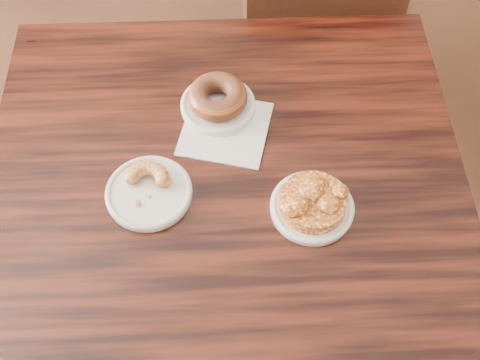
# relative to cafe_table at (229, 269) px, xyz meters

# --- Properties ---
(floor) EXTENTS (5.00, 5.00, 0.00)m
(floor) POSITION_rel_cafe_table_xyz_m (0.09, 0.15, -0.38)
(floor) COLOR black
(floor) RESTS_ON ground
(cafe_table) EXTENTS (1.09, 1.09, 0.75)m
(cafe_table) POSITION_rel_cafe_table_xyz_m (0.00, 0.00, 0.00)
(cafe_table) COLOR black
(cafe_table) RESTS_ON floor
(chair_far) EXTENTS (0.51, 0.51, 0.90)m
(chair_far) POSITION_rel_cafe_table_xyz_m (0.15, 0.80, 0.08)
(chair_far) COLOR black
(chair_far) RESTS_ON floor
(napkin) EXTENTS (0.19, 0.19, 0.00)m
(napkin) POSITION_rel_cafe_table_xyz_m (-0.02, 0.15, 0.38)
(napkin) COLOR silver
(napkin) RESTS_ON cafe_table
(plate_donut) EXTENTS (0.16, 0.16, 0.01)m
(plate_donut) POSITION_rel_cafe_table_xyz_m (-0.04, 0.20, 0.39)
(plate_donut) COLOR white
(plate_donut) RESTS_ON napkin
(plate_cruller) EXTENTS (0.17, 0.17, 0.01)m
(plate_cruller) POSITION_rel_cafe_table_xyz_m (-0.15, -0.03, 0.38)
(plate_cruller) COLOR silver
(plate_cruller) RESTS_ON cafe_table
(plate_fritter) EXTENTS (0.16, 0.16, 0.01)m
(plate_fritter) POSITION_rel_cafe_table_xyz_m (0.17, -0.03, 0.38)
(plate_fritter) COLOR white
(plate_fritter) RESTS_ON cafe_table
(glazed_donut) EXTENTS (0.13, 0.13, 0.04)m
(glazed_donut) POSITION_rel_cafe_table_xyz_m (-0.04, 0.20, 0.41)
(glazed_donut) COLOR brown
(glazed_donut) RESTS_ON plate_donut
(apple_fritter) EXTENTS (0.17, 0.17, 0.04)m
(apple_fritter) POSITION_rel_cafe_table_xyz_m (0.17, -0.03, 0.41)
(apple_fritter) COLOR #4A2207
(apple_fritter) RESTS_ON plate_fritter
(cruller_fragment) EXTENTS (0.10, 0.10, 0.03)m
(cruller_fragment) POSITION_rel_cafe_table_xyz_m (-0.15, -0.03, 0.40)
(cruller_fragment) COLOR brown
(cruller_fragment) RESTS_ON plate_cruller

